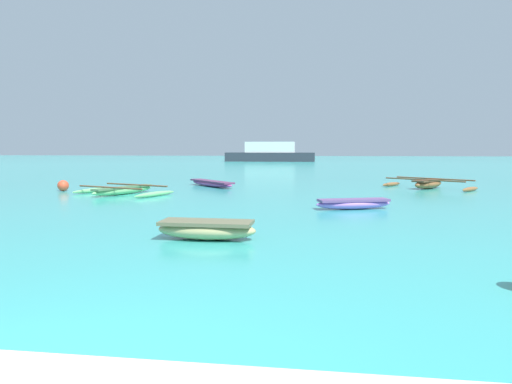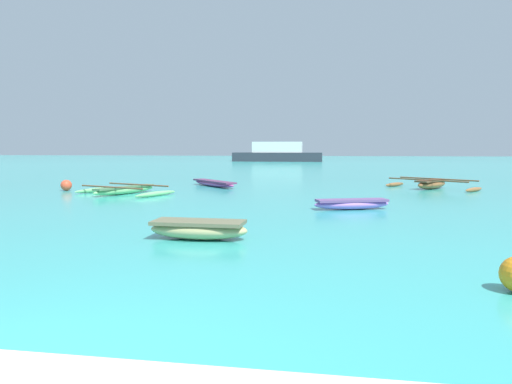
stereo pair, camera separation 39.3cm
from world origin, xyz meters
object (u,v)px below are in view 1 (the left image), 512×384
Objects in this scene: moored_boat_2 at (211,183)px; distant_ferry at (270,153)px; moored_boat_4 at (123,190)px; mooring_buoy_1 at (63,186)px; moored_boat_1 at (207,229)px; moored_boat_0 at (353,203)px; moored_boat_3 at (428,184)px.

moored_boat_2 is 46.55m from distant_ferry.
moored_boat_2 is 0.25× the size of distant_ferry.
moored_boat_4 is 51.04m from distant_ferry.
moored_boat_1 is at bearing -47.15° from mooring_buoy_1.
moored_boat_2 is at bearing -87.67° from distant_ferry.
moored_boat_2 is at bearing 111.31° from moored_boat_0.
distant_ferry is at bearing 19.96° from moored_boat_4.
moored_boat_3 reaches higher than moored_boat_2.
moored_boat_4 is (-2.86, -4.52, 0.00)m from moored_boat_2.
distant_ferry reaches higher than moored_boat_2.
mooring_buoy_1 is 50.16m from distant_ferry.
moored_boat_1 is at bearing -85.19° from distant_ferry.
moored_boat_4 is (-13.91, -4.84, -0.06)m from moored_boat_3.
moored_boat_0 is 0.19× the size of distant_ferry.
moored_boat_3 is (11.04, 0.32, 0.06)m from moored_boat_2.
moored_boat_1 is at bearing -170.88° from moored_boat_3.
moored_boat_0 is 13.88m from mooring_buoy_1.
moored_boat_4 is at bearing 124.46° from moored_boat_1.
moored_boat_3 is at bearing 44.63° from moored_boat_0.
moored_boat_2 is 0.77× the size of moored_boat_4.
moored_boat_0 is at bearing -19.63° from mooring_buoy_1.
moored_boat_0 is at bearing -81.00° from distant_ferry.
mooring_buoy_1 reaches higher than moored_boat_3.
moored_boat_0 is 1.18× the size of moored_boat_1.
moored_boat_3 reaches higher than moored_boat_4.
moored_boat_0 is 10.27m from moored_boat_4.
moored_boat_1 is 0.50× the size of moored_boat_3.
moored_boat_1 is at bearing -141.20° from moored_boat_0.
moored_boat_3 is (7.87, 14.01, 0.01)m from moored_boat_1.
moored_boat_3 is 14.73m from moored_boat_4.
moored_boat_4 is at bearing 141.04° from moored_boat_0.
moored_boat_0 is 10.56m from moored_boat_2.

